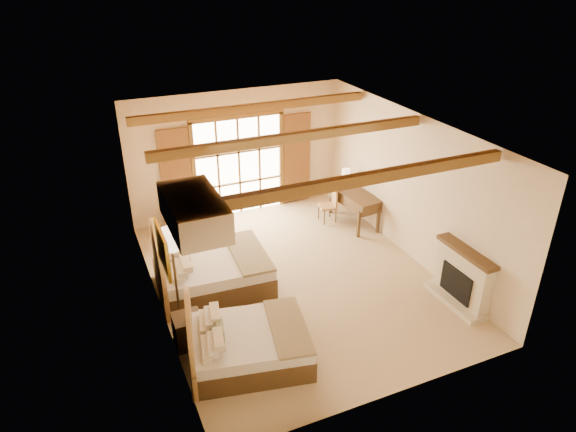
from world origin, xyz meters
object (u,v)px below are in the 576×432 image
bed_near (240,344)px  nightstand (188,330)px  bed_far (205,270)px  armchair (183,217)px  desk (354,206)px

bed_near → nightstand: size_ratio=3.84×
bed_near → bed_far: (0.04, 2.29, 0.05)m
armchair → nightstand: bearing=94.3°
bed_far → armchair: size_ratio=2.85×
nightstand → bed_far: bearing=64.8°
bed_far → nightstand: size_ratio=3.96×
bed_near → nightstand: (-0.68, 0.80, -0.10)m
bed_far → nightstand: bearing=-112.1°
desk → armchair: bearing=156.2°
nightstand → armchair: bearing=78.2°
nightstand → desk: 5.67m
bed_near → armchair: (0.20, 4.89, -0.02)m
bed_near → bed_far: size_ratio=0.97×
bed_far → desk: bearing=21.3°
bed_far → bed_near: bearing=-87.4°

